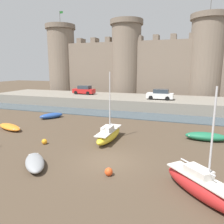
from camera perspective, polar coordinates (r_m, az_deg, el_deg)
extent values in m
plane|color=#4C3D2D|center=(16.15, -1.13, -12.68)|extent=(160.00, 160.00, 0.00)
cube|color=#3D4C56|center=(30.38, 9.07, -1.10)|extent=(80.00, 4.50, 0.10)
cube|color=gray|center=(37.28, 11.13, 2.39)|extent=(60.43, 10.00, 1.67)
cube|color=#7A6B5B|center=(47.37, 13.28, 10.49)|extent=(48.43, 2.80, 12.01)
cylinder|color=#7A6B5B|center=(55.50, -12.95, 12.39)|extent=(6.24, 6.24, 15.45)
cylinder|color=#706254|center=(56.27, -13.36, 20.79)|extent=(6.99, 6.99, 1.00)
cylinder|color=#4C4742|center=(56.64, -13.46, 22.78)|extent=(0.10, 0.10, 3.00)
cube|color=#19591E|center=(56.66, -13.10, 24.03)|extent=(0.80, 0.04, 0.50)
cylinder|color=#7A6B5B|center=(48.92, 3.70, 12.81)|extent=(6.24, 6.24, 15.45)
cylinder|color=#706254|center=(49.78, 3.84, 22.31)|extent=(6.99, 6.99, 1.00)
cylinder|color=#7A6B5B|center=(47.18, 23.38, 11.96)|extent=(6.24, 6.24, 15.45)
cylinder|color=#706254|center=(48.08, 24.22, 21.77)|extent=(6.99, 6.99, 1.00)
cylinder|color=#4C4742|center=(48.51, 24.43, 24.08)|extent=(0.10, 0.10, 3.00)
cube|color=#746557|center=(53.18, -8.05, 17.84)|extent=(1.10, 2.52, 1.10)
cube|color=#746557|center=(51.72, -4.50, 18.10)|extent=(1.10, 2.52, 1.10)
cube|color=#746557|center=(50.46, -0.74, 18.29)|extent=(1.10, 2.52, 1.10)
cube|color=#746557|center=(48.56, 7.29, 18.47)|extent=(1.10, 2.52, 1.10)
cube|color=#746557|center=(47.95, 11.52, 18.43)|extent=(1.10, 2.52, 1.10)
cube|color=#746557|center=(47.58, 15.82, 18.29)|extent=(1.10, 2.52, 1.10)
cube|color=#746557|center=(47.45, 20.16, 18.05)|extent=(1.10, 2.52, 1.10)
ellipsoid|color=yellow|center=(20.19, -0.80, -6.09)|extent=(1.32, 4.96, 1.02)
cube|color=silver|center=(20.05, -0.80, -4.81)|extent=(1.12, 4.36, 0.08)
cube|color=silver|center=(19.65, -1.19, -4.37)|extent=(0.83, 1.40, 0.44)
cylinder|color=silver|center=(19.70, -0.57, 2.85)|extent=(0.10, 0.10, 5.26)
cylinder|color=silver|center=(19.48, -1.33, -3.81)|extent=(0.11, 2.22, 0.08)
ellipsoid|color=#234793|center=(30.04, -15.55, -0.94)|extent=(2.68, 3.26, 0.70)
ellipsoid|color=blue|center=(30.03, -15.55, -0.83)|extent=(2.16, 2.65, 0.39)
cube|color=beige|center=(30.11, -15.14, -0.69)|extent=(0.94, 0.70, 0.06)
cube|color=beige|center=(29.60, -17.74, -1.09)|extent=(0.69, 0.58, 0.08)
ellipsoid|color=orange|center=(26.17, -25.13, -3.58)|extent=(4.01, 2.48, 0.58)
ellipsoid|color=gold|center=(26.15, -25.14, -3.45)|extent=(3.27, 1.98, 0.32)
cube|color=beige|center=(26.40, -25.42, -3.26)|extent=(0.55, 1.07, 0.06)
cube|color=beige|center=(24.85, -23.64, -4.02)|extent=(0.50, 0.75, 0.08)
ellipsoid|color=#1E6B47|center=(22.01, 23.33, -5.90)|extent=(3.69, 1.50, 0.77)
ellipsoid|color=#339266|center=(21.99, 23.34, -5.75)|extent=(3.03, 1.18, 0.42)
cube|color=beige|center=(22.02, 24.06, -5.68)|extent=(0.26, 1.13, 0.06)
cube|color=beige|center=(21.85, 19.65, -5.53)|extent=(0.32, 0.74, 0.08)
ellipsoid|color=gray|center=(16.00, -19.53, -12.32)|extent=(3.05, 3.19, 0.66)
ellipsoid|color=silver|center=(15.97, -19.54, -12.13)|extent=(2.46, 2.59, 0.36)
cube|color=beige|center=(15.74, -19.50, -12.33)|extent=(0.90, 0.84, 0.06)
cube|color=beige|center=(17.13, -19.81, -10.45)|extent=(0.68, 0.65, 0.08)
ellipsoid|color=red|center=(12.67, 22.67, -18.05)|extent=(4.42, 4.37, 1.11)
cube|color=silver|center=(12.43, 22.86, -15.98)|extent=(3.87, 3.82, 0.08)
cube|color=silver|center=(12.53, 21.62, -14.31)|extent=(1.55, 1.54, 0.44)
cylinder|color=silver|center=(11.41, 24.74, -5.70)|extent=(0.10, 0.10, 4.68)
cylinder|color=silver|center=(12.51, 21.27, -13.17)|extent=(1.67, 1.64, 0.08)
sphere|color=#E04C1E|center=(14.09, -0.88, -15.34)|extent=(0.51, 0.51, 0.51)
sphere|color=orange|center=(20.24, -17.24, -7.39)|extent=(0.48, 0.48, 0.48)
cube|color=red|center=(41.83, -7.36, 5.48)|extent=(4.14, 1.80, 0.80)
cube|color=#2D3842|center=(41.70, -7.20, 6.43)|extent=(2.29, 1.55, 0.64)
cylinder|color=black|center=(41.74, -9.45, 5.02)|extent=(0.64, 0.20, 0.64)
cylinder|color=black|center=(43.21, -8.32, 5.27)|extent=(0.64, 0.20, 0.64)
cylinder|color=black|center=(40.53, -6.32, 4.91)|extent=(0.64, 0.20, 0.64)
cylinder|color=black|center=(42.04, -5.27, 5.17)|extent=(0.64, 0.20, 0.64)
cube|color=silver|center=(35.32, 12.40, 4.20)|extent=(4.14, 1.80, 0.80)
cube|color=#2D3842|center=(35.22, 12.69, 5.31)|extent=(2.29, 1.55, 0.64)
cylinder|color=black|center=(34.73, 10.09, 3.70)|extent=(0.64, 0.20, 0.64)
cylinder|color=black|center=(36.38, 10.59, 4.03)|extent=(0.64, 0.20, 0.64)
cylinder|color=black|center=(34.36, 14.26, 3.44)|extent=(0.64, 0.20, 0.64)
cylinder|color=black|center=(36.03, 14.58, 3.78)|extent=(0.64, 0.20, 0.64)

